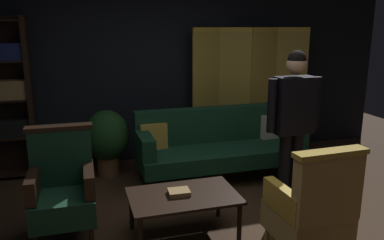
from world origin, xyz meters
TOP-DOWN VIEW (x-y plane):
  - ground_plane at (0.00, 0.00)m, footprint 10.00×10.00m
  - back_wall at (0.00, 2.45)m, footprint 7.20×0.10m
  - folding_screen at (1.28, 2.14)m, footprint 1.73×0.34m
  - velvet_couch at (0.55, 1.45)m, footprint 2.12×0.78m
  - coffee_table at (-0.28, 0.13)m, footprint 1.00×0.64m
  - armchair_gilt_accent at (0.61, -0.58)m, footprint 0.60×0.59m
  - armchair_wing_left at (-1.35, 0.44)m, footprint 0.60×0.58m
  - standing_figure at (0.94, 0.33)m, footprint 0.59×0.23m
  - potted_plant at (-0.83, 1.89)m, footprint 0.58×0.58m
  - book_tan_leather at (-0.32, 0.15)m, footprint 0.20×0.17m

SIDE VIEW (x-z plane):
  - ground_plane at x=0.00m, z-range 0.00..0.00m
  - coffee_table at x=-0.28m, z-range 0.16..0.58m
  - book_tan_leather at x=-0.32m, z-range 0.42..0.46m
  - velvet_couch at x=0.55m, z-range 0.01..0.89m
  - armchair_gilt_accent at x=0.61m, z-range -0.03..1.01m
  - armchair_wing_left at x=-1.35m, z-range -0.03..1.01m
  - potted_plant at x=-0.83m, z-range 0.07..0.94m
  - folding_screen at x=1.28m, z-range 0.04..1.94m
  - standing_figure at x=0.94m, z-range 0.17..1.88m
  - back_wall at x=0.00m, z-range 0.00..2.80m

